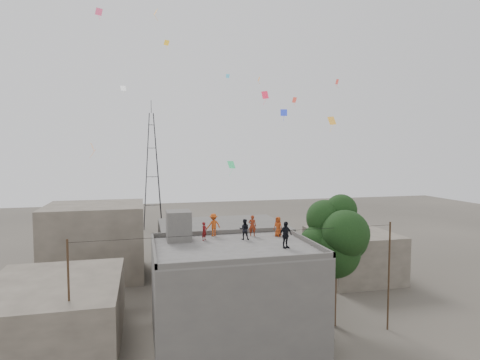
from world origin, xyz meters
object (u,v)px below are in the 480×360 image
(stair_head_box, at_px, (179,226))
(transmission_tower, at_px, (152,171))
(person_red_adult, at_px, (252,226))
(person_dark_adult, at_px, (285,235))
(tree, at_px, (336,238))

(stair_head_box, distance_m, transmission_tower, 37.46)
(person_red_adult, bearing_deg, person_dark_adult, 124.51)
(stair_head_box, relative_size, person_dark_adult, 1.20)
(tree, relative_size, transmission_tower, 0.45)
(tree, distance_m, person_dark_adult, 4.75)
(stair_head_box, distance_m, person_dark_adult, 7.29)
(person_dark_adult, bearing_deg, person_red_adult, 84.97)
(transmission_tower, bearing_deg, tree, -73.91)
(transmission_tower, xyz_separation_m, person_dark_adult, (7.03, -41.17, -2.14))
(tree, height_order, transmission_tower, transmission_tower)
(tree, relative_size, person_dark_adult, 5.47)
(transmission_tower, distance_m, person_red_adult, 37.83)
(person_red_adult, bearing_deg, tree, 177.91)
(transmission_tower, bearing_deg, stair_head_box, -88.77)
(tree, xyz_separation_m, transmission_tower, (-11.37, 39.40, 2.97))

